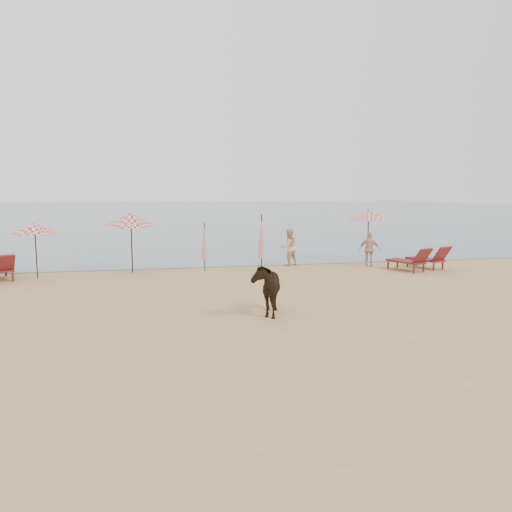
{
  "coord_description": "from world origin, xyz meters",
  "views": [
    {
      "loc": [
        -3.24,
        -10.62,
        3.16
      ],
      "look_at": [
        0.0,
        5.0,
        1.1
      ],
      "focal_mm": 35.0,
      "sensor_mm": 36.0,
      "label": 1
    }
  ],
  "objects": [
    {
      "name": "ground",
      "position": [
        0.0,
        0.0,
        0.0
      ],
      "size": [
        120.0,
        120.0,
        0.0
      ],
      "primitive_type": "plane",
      "color": "tan",
      "rests_on": "ground"
    },
    {
      "name": "lounger_cluster_right",
      "position": [
        7.34,
        7.6,
        0.47
      ],
      "size": [
        2.39,
        2.34,
        0.67
      ],
      "rotation": [
        0.0,
        0.0,
        0.37
      ],
      "color": "maroon",
      "rests_on": "ground"
    },
    {
      "name": "umbrella_closed_left",
      "position": [
        -1.25,
        9.05,
        1.21
      ],
      "size": [
        0.24,
        0.24,
        1.96
      ],
      "rotation": [
        0.0,
        0.0,
        -0.26
      ],
      "color": "black",
      "rests_on": "ground"
    },
    {
      "name": "umbrella_closed_right",
      "position": [
        0.97,
        8.61,
        1.4
      ],
      "size": [
        0.28,
        0.28,
        2.28
      ],
      "rotation": [
        0.0,
        0.0,
        -0.02
      ],
      "color": "black",
      "rests_on": "ground"
    },
    {
      "name": "beachgoer_right_a",
      "position": [
        2.46,
        9.92,
        0.79
      ],
      "size": [
        0.92,
        0.8,
        1.59
      ],
      "primitive_type": "imported",
      "rotation": [
        0.0,
        0.0,
        3.44
      ],
      "color": "#E1B18D",
      "rests_on": "ground"
    },
    {
      "name": "cow",
      "position": [
        -0.41,
        1.76,
        0.69
      ],
      "size": [
        1.08,
        1.76,
        1.38
      ],
      "primitive_type": "imported",
      "rotation": [
        0.0,
        0.0,
        -0.22
      ],
      "color": "black",
      "rests_on": "ground"
    },
    {
      "name": "sea",
      "position": [
        0.0,
        80.0,
        0.0
      ],
      "size": [
        160.0,
        140.0,
        0.06
      ],
      "primitive_type": "cube",
      "color": "#51606B",
      "rests_on": "ground"
    },
    {
      "name": "beachgoer_right_b",
      "position": [
        5.73,
        8.94,
        0.74
      ],
      "size": [
        0.92,
        0.77,
        1.47
      ],
      "primitive_type": "imported",
      "rotation": [
        0.0,
        0.0,
        2.57
      ],
      "color": "#DFA38B",
      "rests_on": "ground"
    },
    {
      "name": "umbrella_open_left_a",
      "position": [
        -7.45,
        8.74,
        1.84
      ],
      "size": [
        1.8,
        1.8,
        2.05
      ],
      "rotation": [
        0.0,
        0.0,
        0.29
      ],
      "color": "black",
      "rests_on": "ground"
    },
    {
      "name": "umbrella_open_right",
      "position": [
        6.32,
        10.42,
        2.1
      ],
      "size": [
        1.91,
        1.91,
        2.33
      ],
      "rotation": [
        0.0,
        0.0,
        0.0
      ],
      "color": "black",
      "rests_on": "ground"
    },
    {
      "name": "umbrella_open_left_b",
      "position": [
        -4.07,
        9.37,
        2.1
      ],
      "size": [
        1.9,
        1.94,
        2.43
      ],
      "rotation": [
        0.0,
        0.0,
        0.15
      ],
      "color": "black",
      "rests_on": "ground"
    }
  ]
}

